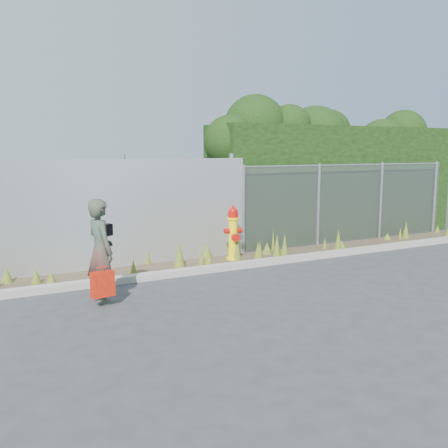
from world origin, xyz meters
name	(u,v)px	position (x,y,z in m)	size (l,w,h in m)	color
ground	(278,292)	(0.00, 0.00, 0.00)	(80.00, 80.00, 0.00)	#333235
curb	(228,267)	(0.00, 1.80, 0.06)	(16.00, 0.22, 0.12)	gray
weed_strip	(168,262)	(-1.05, 2.40, 0.15)	(16.00, 1.30, 0.54)	#433526
corrugated_fence	(46,218)	(-3.25, 3.01, 1.10)	(8.50, 0.21, 2.30)	#B1B4B8
chainlink_fence	(351,203)	(4.25, 3.00, 1.03)	(6.50, 0.07, 2.05)	gray
hedge	(329,165)	(4.36, 4.02, 1.97)	(7.63, 1.83, 3.76)	black
fire_hydrant	(233,234)	(0.50, 2.49, 0.58)	(0.40, 0.36, 1.20)	yellow
woman	(101,251)	(-2.78, 0.83, 0.82)	(0.60, 0.39, 1.64)	#10664D
red_tote_bag	(103,284)	(-2.84, 0.54, 0.37)	(0.35, 0.13, 0.46)	#A21309
black_shoulder_bag	(105,230)	(-2.66, 1.02, 1.11)	(0.25, 0.11, 0.19)	black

